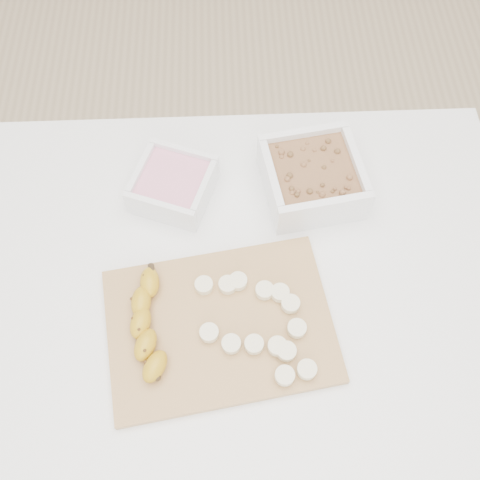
{
  "coord_description": "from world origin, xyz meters",
  "views": [
    {
      "loc": [
        -0.02,
        -0.38,
        1.6
      ],
      "look_at": [
        0.0,
        0.03,
        0.81
      ],
      "focal_mm": 40.0,
      "sensor_mm": 36.0,
      "label": 1
    }
  ],
  "objects_px": {
    "bowl_yogurt": "(173,185)",
    "bowl_granola": "(312,177)",
    "banana": "(148,326)",
    "cutting_board": "(220,325)",
    "table": "(241,292)"
  },
  "relations": [
    {
      "from": "bowl_yogurt",
      "to": "bowl_granola",
      "type": "relative_size",
      "value": 0.88
    },
    {
      "from": "bowl_granola",
      "to": "banana",
      "type": "relative_size",
      "value": 1.04
    },
    {
      "from": "cutting_board",
      "to": "banana",
      "type": "xyz_separation_m",
      "value": [
        -0.11,
        -0.0,
        0.02
      ]
    },
    {
      "from": "banana",
      "to": "bowl_granola",
      "type": "bearing_deg",
      "value": 48.93
    },
    {
      "from": "bowl_yogurt",
      "to": "banana",
      "type": "height_order",
      "value": "bowl_yogurt"
    },
    {
      "from": "bowl_yogurt",
      "to": "bowl_granola",
      "type": "distance_m",
      "value": 0.25
    },
    {
      "from": "table",
      "to": "bowl_yogurt",
      "type": "bearing_deg",
      "value": 125.55
    },
    {
      "from": "cutting_board",
      "to": "banana",
      "type": "bearing_deg",
      "value": -177.95
    },
    {
      "from": "table",
      "to": "bowl_yogurt",
      "type": "height_order",
      "value": "bowl_yogurt"
    },
    {
      "from": "bowl_yogurt",
      "to": "banana",
      "type": "bearing_deg",
      "value": -97.44
    },
    {
      "from": "cutting_board",
      "to": "banana",
      "type": "relative_size",
      "value": 1.96
    },
    {
      "from": "table",
      "to": "cutting_board",
      "type": "height_order",
      "value": "cutting_board"
    },
    {
      "from": "bowl_granola",
      "to": "banana",
      "type": "xyz_separation_m",
      "value": [
        -0.29,
        -0.27,
        -0.01
      ]
    },
    {
      "from": "bowl_granola",
      "to": "banana",
      "type": "distance_m",
      "value": 0.4
    },
    {
      "from": "bowl_yogurt",
      "to": "banana",
      "type": "xyz_separation_m",
      "value": [
        -0.04,
        -0.27,
        -0.0
      ]
    }
  ]
}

